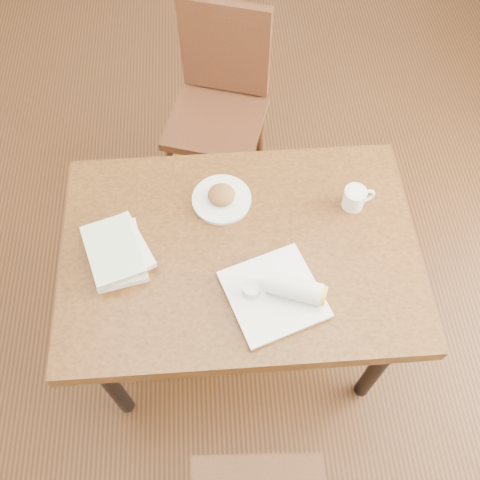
{
  "coord_description": "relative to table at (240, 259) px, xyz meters",
  "views": [
    {
      "loc": [
        -0.06,
        -0.89,
        2.31
      ],
      "look_at": [
        0.0,
        0.0,
        0.8
      ],
      "focal_mm": 40.0,
      "sensor_mm": 36.0,
      "label": 1
    }
  ],
  "objects": [
    {
      "name": "plate_burrito",
      "position": [
        0.11,
        -0.19,
        0.11
      ],
      "size": [
        0.36,
        0.36,
        0.09
      ],
      "color": "white",
      "rests_on": "table"
    },
    {
      "name": "book_stack",
      "position": [
        -0.4,
        -0.0,
        0.12
      ],
      "size": [
        0.25,
        0.29,
        0.06
      ],
      "color": "white",
      "rests_on": "table"
    },
    {
      "name": "table",
      "position": [
        0.0,
        0.0,
        0.0
      ],
      "size": [
        1.2,
        0.82,
        0.75
      ],
      "color": "brown",
      "rests_on": "ground"
    },
    {
      "name": "ground",
      "position": [
        0.0,
        0.0,
        -0.67
      ],
      "size": [
        4.0,
        5.0,
        0.01
      ],
      "primitive_type": "cube",
      "color": "#472814",
      "rests_on": "ground"
    },
    {
      "name": "plate_scone",
      "position": [
        -0.05,
        0.19,
        0.1
      ],
      "size": [
        0.21,
        0.21,
        0.07
      ],
      "color": "white",
      "rests_on": "table"
    },
    {
      "name": "coffee_mug",
      "position": [
        0.41,
        0.15,
        0.13
      ],
      "size": [
        0.12,
        0.08,
        0.08
      ],
      "color": "white",
      "rests_on": "table"
    },
    {
      "name": "room_walls",
      "position": [
        0.0,
        0.0,
        0.97
      ],
      "size": [
        4.02,
        5.02,
        2.8
      ],
      "color": "silver",
      "rests_on": "ground"
    },
    {
      "name": "chair_far",
      "position": [
        -0.03,
        0.91,
        -0.12
      ],
      "size": [
        0.53,
        0.53,
        0.95
      ],
      "color": "#4F2616",
      "rests_on": "ground"
    }
  ]
}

